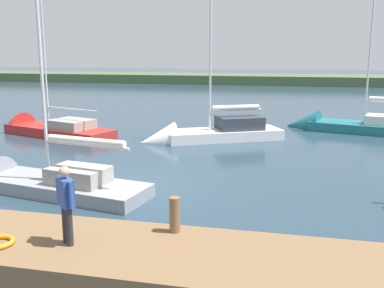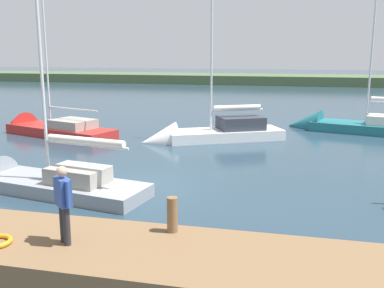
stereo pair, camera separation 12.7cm
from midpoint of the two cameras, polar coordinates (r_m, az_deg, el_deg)
name	(u,v)px [view 1 (the left image)]	position (r m, az deg, el deg)	size (l,w,h in m)	color
ground_plane	(137,187)	(14.69, -7.32, -5.51)	(200.00, 200.00, 0.00)	#263D4C
far_shoreline	(257,84)	(62.61, 8.27, 7.72)	(180.00, 8.00, 2.40)	#4C603D
dock_pier	(49,250)	(9.98, -18.34, -12.89)	(24.94, 2.57, 0.56)	brown
mooring_post_near	(175,215)	(9.55, -2.62, -9.09)	(0.23, 0.23, 0.77)	brown
sailboat_mid_channel	(204,137)	(22.07, 1.46, 0.85)	(7.22, 4.92, 8.58)	white
sailboat_inner_slip	(353,129)	(26.10, 19.92, 1.86)	(8.89, 4.25, 9.66)	#1E6B75
sailboat_near_dock	(43,131)	(25.14, -18.77, 1.58)	(7.95, 4.31, 8.32)	#B22823
sailboat_far_right	(32,184)	(15.27, -20.13, -4.92)	(7.15, 3.00, 7.30)	gray
person_on_dock	(66,200)	(9.15, -16.32, -6.98)	(0.49, 0.45, 1.61)	#28282D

